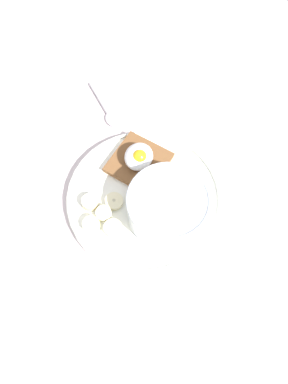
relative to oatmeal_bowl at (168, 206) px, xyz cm
name	(u,v)px	position (x,y,z in cm)	size (l,w,h in cm)	color
ground_plane	(144,202)	(1.38, 4.70, -5.07)	(120.00, 120.00, 2.00)	beige
plate	(144,197)	(1.38, 4.70, -3.27)	(26.92, 26.92, 1.60)	white
oatmeal_bowl	(168,206)	(0.00, 0.00, 0.00)	(13.44, 13.44, 5.96)	white
toast_slice	(139,163)	(7.07, 7.95, -2.42)	(10.85, 10.85, 1.15)	brown
poached_egg	(139,157)	(6.99, 7.90, -0.24)	(5.45, 4.94, 3.71)	white
banana_slice_front	(104,213)	(-4.19, 9.72, -2.41)	(3.84, 3.80, 1.50)	beige
banana_slice_left	(113,228)	(-6.07, 7.22, -2.39)	(3.76, 3.76, 1.42)	#F7E9BA
banana_slice_back	(114,201)	(-1.53, 9.01, -2.49)	(3.74, 3.79, 1.27)	beige
banana_slice_right	(91,225)	(-6.82, 10.74, -2.26)	(4.10, 4.09, 1.83)	#F3F0BB
banana_slice_inner	(90,202)	(-3.29, 12.71, -2.31)	(3.91, 3.95, 1.62)	beige
spoon	(106,110)	(16.41, 18.67, -3.67)	(8.94, 10.04, 0.80)	silver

